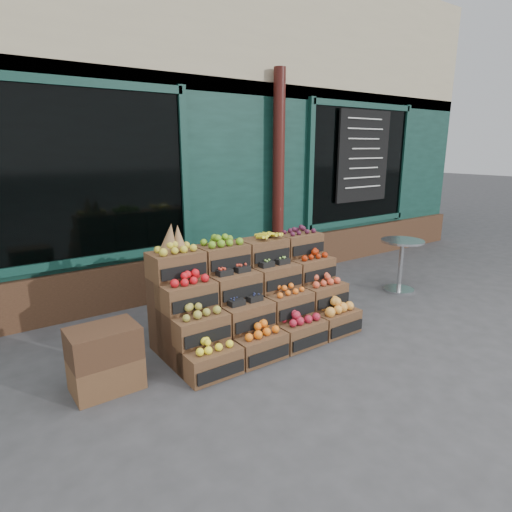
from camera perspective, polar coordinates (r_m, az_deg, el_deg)
ground at (r=4.84m, az=6.91°, el=-11.15°), size 60.00×60.00×0.00m
shop_facade at (r=8.82m, az=-16.53°, el=15.92°), size 12.00×6.24×4.80m
crate_display at (r=4.75m, az=-0.24°, el=-6.07°), size 2.16×1.06×1.35m
spare_crates at (r=4.04m, az=-19.50°, el=-12.79°), size 0.58×0.40×0.58m
bistro_table at (r=6.59m, az=18.77°, el=-0.42°), size 0.61×0.61×0.77m
shopkeeper at (r=6.07m, az=-24.84°, el=3.27°), size 0.90×0.77×2.09m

